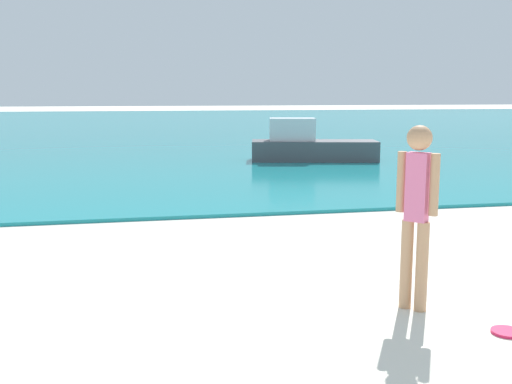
# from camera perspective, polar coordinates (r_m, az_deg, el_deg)

# --- Properties ---
(water) EXTENTS (160.00, 60.00, 0.06)m
(water) POSITION_cam_1_polar(r_m,az_deg,el_deg) (39.63, -10.14, 6.28)
(water) COLOR teal
(water) RESTS_ON ground
(person_standing) EXTENTS (0.29, 0.32, 1.72)m
(person_standing) POSITION_cam_1_polar(r_m,az_deg,el_deg) (5.72, 14.88, -1.34)
(person_standing) COLOR tan
(person_standing) RESTS_ON ground
(frisbee) EXTENTS (0.26, 0.26, 0.03)m
(frisbee) POSITION_cam_1_polar(r_m,az_deg,el_deg) (5.65, 22.55, -12.08)
(frisbee) COLOR #E51E4C
(frisbee) RESTS_ON ground
(boat_near) EXTENTS (3.79, 1.90, 1.23)m
(boat_near) POSITION_cam_1_polar(r_m,az_deg,el_deg) (17.76, 5.05, 4.35)
(boat_near) COLOR #4C4C51
(boat_near) RESTS_ON water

